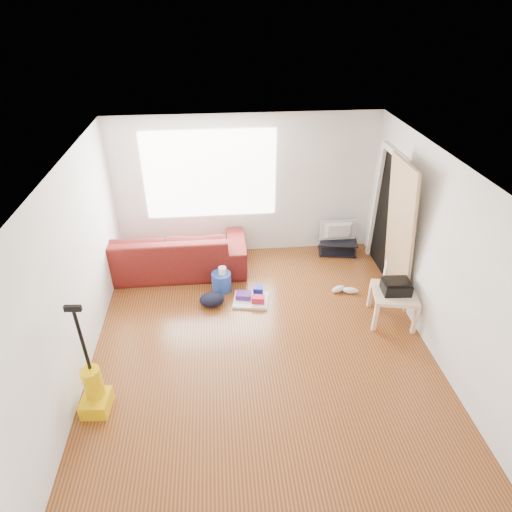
{
  "coord_description": "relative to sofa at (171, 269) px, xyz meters",
  "views": [
    {
      "loc": [
        -0.49,
        -4.34,
        4.14
      ],
      "look_at": [
        -0.01,
        0.6,
        1.03
      ],
      "focal_mm": 30.0,
      "sensor_mm": 36.0,
      "label": 1
    }
  ],
  "objects": [
    {
      "name": "room",
      "position": [
        1.44,
        -1.8,
        1.25
      ],
      "size": [
        4.51,
        5.01,
        2.51
      ],
      "color": "#532915",
      "rests_on": "ground"
    },
    {
      "name": "sofa",
      "position": [
        0.0,
        0.0,
        0.0
      ],
      "size": [
        2.61,
        1.02,
        0.76
      ],
      "primitive_type": "imported",
      "rotation": [
        0.0,
        0.0,
        3.14
      ],
      "color": "#590B11",
      "rests_on": "ground"
    },
    {
      "name": "tv_stand",
      "position": [
        3.02,
        0.27,
        0.13
      ],
      "size": [
        0.73,
        0.49,
        0.25
      ],
      "rotation": [
        0.0,
        0.0,
        -0.16
      ],
      "color": "black",
      "rests_on": "ground"
    },
    {
      "name": "tv",
      "position": [
        3.02,
        0.27,
        0.44
      ],
      "size": [
        0.67,
        0.09,
        0.38
      ],
      "primitive_type": "imported",
      "rotation": [
        0.0,
        0.0,
        3.14
      ],
      "color": "black",
      "rests_on": "tv_stand"
    },
    {
      "name": "side_table",
      "position": [
        3.32,
        -1.63,
        0.41
      ],
      "size": [
        0.71,
        0.71,
        0.49
      ],
      "rotation": [
        0.0,
        0.0,
        -0.2
      ],
      "color": "tan",
      "rests_on": "ground"
    },
    {
      "name": "printer",
      "position": [
        3.32,
        -1.63,
        0.59
      ],
      "size": [
        0.4,
        0.31,
        0.2
      ],
      "rotation": [
        0.0,
        0.0,
        -0.06
      ],
      "color": "black",
      "rests_on": "side_table"
    },
    {
      "name": "bucket",
      "position": [
        0.87,
        -0.67,
        0.0
      ],
      "size": [
        0.4,
        0.4,
        0.31
      ],
      "primitive_type": "cylinder",
      "rotation": [
        0.0,
        0.0,
        -0.37
      ],
      "color": "#264CB0",
      "rests_on": "ground"
    },
    {
      "name": "toilet_paper",
      "position": [
        0.89,
        -0.67,
        0.21
      ],
      "size": [
        0.12,
        0.12,
        0.11
      ],
      "primitive_type": "cylinder",
      "color": "white",
      "rests_on": "bucket"
    },
    {
      "name": "cleaning_tray",
      "position": [
        1.32,
        -1.01,
        0.06
      ],
      "size": [
        0.59,
        0.51,
        0.19
      ],
      "rotation": [
        0.0,
        0.0,
        -0.17
      ],
      "color": "silver",
      "rests_on": "ground"
    },
    {
      "name": "backpack",
      "position": [
        0.71,
        -1.05,
        0.0
      ],
      "size": [
        0.39,
        0.32,
        0.21
      ],
      "primitive_type": "ellipsoid",
      "rotation": [
        0.0,
        0.0,
        0.07
      ],
      "color": "black",
      "rests_on": "ground"
    },
    {
      "name": "sneakers",
      "position": [
        2.83,
        -0.94,
        0.05
      ],
      "size": [
        0.45,
        0.23,
        0.1
      ],
      "rotation": [
        0.0,
        0.0,
        -0.03
      ],
      "color": "silver",
      "rests_on": "ground"
    },
    {
      "name": "vacuum",
      "position": [
        -0.63,
        -2.83,
        0.27
      ],
      "size": [
        0.33,
        0.37,
        1.45
      ],
      "rotation": [
        0.0,
        0.0,
        -0.08
      ],
      "color": "#DDAC04",
      "rests_on": "ground"
    },
    {
      "name": "door_panel",
      "position": [
        3.5,
        -1.06,
        0.0
      ],
      "size": [
        0.28,
        0.89,
        2.21
      ],
      "primitive_type": "cube",
      "rotation": [
        0.0,
        -0.1,
        0.0
      ],
      "color": "#9F8652",
      "rests_on": "ground"
    }
  ]
}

